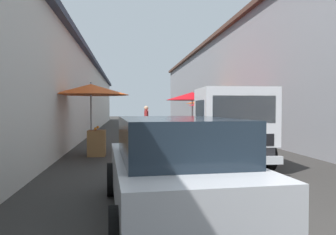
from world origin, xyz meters
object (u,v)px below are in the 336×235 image
object	(u,v)px
fruit_stall_mid_lane	(92,96)
fruit_stall_near_right	(192,101)
hatchback_car	(175,167)
parked_scooter	(129,129)
fruit_stall_far_left	(219,106)
vendor_by_crates	(146,120)
plastic_stool	(248,144)
fruit_stall_near_left	(209,104)
delivery_truck	(227,128)

from	to	relation	value
fruit_stall_mid_lane	fruit_stall_near_right	bearing A→B (deg)	-40.10
fruit_stall_mid_lane	hatchback_car	bearing A→B (deg)	-164.46
fruit_stall_near_right	fruit_stall_mid_lane	bearing A→B (deg)	139.90
hatchback_car	parked_scooter	distance (m)	12.86
fruit_stall_far_left	fruit_stall_near_right	bearing A→B (deg)	16.31
parked_scooter	fruit_stall_mid_lane	bearing A→B (deg)	168.45
vendor_by_crates	plastic_stool	xyz separation A→B (m)	(-5.91, -3.17, -0.66)
fruit_stall_near_left	fruit_stall_near_right	world-z (taller)	fruit_stall_near_right
fruit_stall_far_left	hatchback_car	bearing A→B (deg)	160.19
fruit_stall_near_right	fruit_stall_mid_lane	xyz separation A→B (m)	(-5.30, 4.47, 0.06)
parked_scooter	fruit_stall_near_right	bearing A→B (deg)	-107.30
fruit_stall_near_right	fruit_stall_far_left	size ratio (longest dim) A/B	1.02
fruit_stall_near_left	fruit_stall_mid_lane	xyz separation A→B (m)	(-7.76, 6.03, 0.17)
fruit_stall_mid_lane	hatchback_car	xyz separation A→B (m)	(-6.55, -1.82, -1.23)
plastic_stool	fruit_stall_near_right	bearing A→B (deg)	8.98
fruit_stall_far_left	plastic_stool	xyz separation A→B (m)	(-3.04, -0.15, -1.35)
fruit_stall_near_right	hatchback_car	world-z (taller)	fruit_stall_near_right
delivery_truck	vendor_by_crates	xyz separation A→B (m)	(8.28, 1.66, -0.06)
fruit_stall_near_left	vendor_by_crates	xyz separation A→B (m)	(-2.09, 3.86, -0.82)
plastic_stool	delivery_truck	bearing A→B (deg)	147.58
fruit_stall_near_right	vendor_by_crates	xyz separation A→B (m)	(0.37, 2.30, -0.93)
fruit_stall_near_left	parked_scooter	bearing A→B (deg)	107.20
fruit_stall_near_right	parked_scooter	world-z (taller)	fruit_stall_near_right
plastic_stool	fruit_stall_mid_lane	bearing A→B (deg)	87.54
fruit_stall_near_left	parked_scooter	world-z (taller)	fruit_stall_near_left
delivery_truck	parked_scooter	bearing A→B (deg)	15.95
fruit_stall_near_left	delivery_truck	world-z (taller)	fruit_stall_near_left
delivery_truck	fruit_stall_near_right	bearing A→B (deg)	-4.59
fruit_stall_near_left	fruit_stall_near_right	size ratio (longest dim) A/B	1.04
fruit_stall_far_left	delivery_truck	distance (m)	5.62
fruit_stall_near_right	fruit_stall_far_left	xyz separation A→B (m)	(-2.49, -0.73, -0.24)
fruit_stall_far_left	vendor_by_crates	world-z (taller)	fruit_stall_far_left
parked_scooter	plastic_stool	xyz separation A→B (m)	(-6.52, -4.05, -0.12)
fruit_stall_mid_lane	vendor_by_crates	world-z (taller)	fruit_stall_mid_lane
fruit_stall_mid_lane	plastic_stool	size ratio (longest dim) A/B	5.82
fruit_stall_near_left	hatchback_car	distance (m)	14.96
hatchback_car	fruit_stall_near_left	bearing A→B (deg)	-16.37
plastic_stool	parked_scooter	bearing A→B (deg)	31.86
fruit_stall_near_right	delivery_truck	world-z (taller)	fruit_stall_near_right
plastic_stool	fruit_stall_near_left	bearing A→B (deg)	-4.90
hatchback_car	parked_scooter	size ratio (longest dim) A/B	2.40
fruit_stall_far_left	vendor_by_crates	bearing A→B (deg)	46.58
fruit_stall_near_left	vendor_by_crates	world-z (taller)	fruit_stall_near_left
fruit_stall_mid_lane	vendor_by_crates	xyz separation A→B (m)	(5.68, -2.17, -0.99)
fruit_stall_near_left	vendor_by_crates	bearing A→B (deg)	118.40
fruit_stall_near_left	parked_scooter	distance (m)	5.14
delivery_truck	plastic_stool	bearing A→B (deg)	-32.42
fruit_stall_near_left	plastic_stool	world-z (taller)	fruit_stall_near_left
fruit_stall_near_right	fruit_stall_far_left	bearing A→B (deg)	-163.69
vendor_by_crates	parked_scooter	bearing A→B (deg)	54.97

